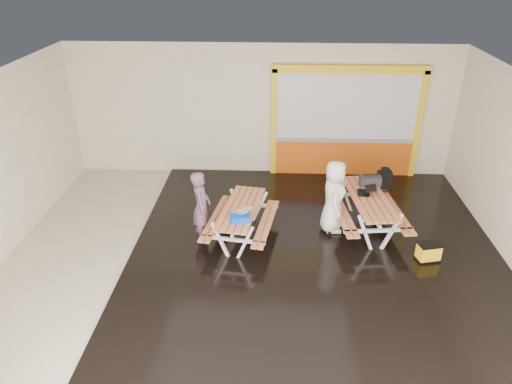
{
  "coord_description": "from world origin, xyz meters",
  "views": [
    {
      "loc": [
        0.4,
        -7.86,
        5.6
      ],
      "look_at": [
        0.0,
        0.9,
        1.0
      ],
      "focal_mm": 33.03,
      "sensor_mm": 36.0,
      "label": 1
    }
  ],
  "objects_px": {
    "picnic_table_right": "(368,205)",
    "backpack": "(384,179)",
    "laptop_left": "(241,212)",
    "dark_case": "(335,227)",
    "picnic_table_left": "(241,215)",
    "person_right": "(334,196)",
    "blue_pouch": "(240,218)",
    "fluke_bag": "(428,252)",
    "toolbox": "(370,181)",
    "laptop_right": "(366,191)",
    "person_left": "(201,207)"
  },
  "relations": [
    {
      "from": "picnic_table_right",
      "to": "backpack",
      "type": "relative_size",
      "value": 4.24
    },
    {
      "from": "laptop_left",
      "to": "dark_case",
      "type": "distance_m",
      "value": 2.23
    },
    {
      "from": "picnic_table_left",
      "to": "laptop_left",
      "type": "bearing_deg",
      "value": -85.12
    },
    {
      "from": "person_right",
      "to": "dark_case",
      "type": "height_order",
      "value": "person_right"
    },
    {
      "from": "blue_pouch",
      "to": "backpack",
      "type": "bearing_deg",
      "value": 32.38
    },
    {
      "from": "laptop_left",
      "to": "fluke_bag",
      "type": "bearing_deg",
      "value": -5.53
    },
    {
      "from": "dark_case",
      "to": "laptop_left",
      "type": "bearing_deg",
      "value": -161.36
    },
    {
      "from": "picnic_table_left",
      "to": "person_right",
      "type": "bearing_deg",
      "value": 11.49
    },
    {
      "from": "picnic_table_right",
      "to": "toolbox",
      "type": "relative_size",
      "value": 4.68
    },
    {
      "from": "laptop_right",
      "to": "backpack",
      "type": "relative_size",
      "value": 0.79
    },
    {
      "from": "person_left",
      "to": "laptop_right",
      "type": "distance_m",
      "value": 3.56
    },
    {
      "from": "fluke_bag",
      "to": "backpack",
      "type": "bearing_deg",
      "value": 102.88
    },
    {
      "from": "laptop_right",
      "to": "blue_pouch",
      "type": "bearing_deg",
      "value": -156.54
    },
    {
      "from": "person_left",
      "to": "laptop_left",
      "type": "height_order",
      "value": "person_left"
    },
    {
      "from": "picnic_table_left",
      "to": "person_right",
      "type": "xyz_separation_m",
      "value": [
        1.95,
        0.4,
        0.28
      ]
    },
    {
      "from": "laptop_left",
      "to": "blue_pouch",
      "type": "relative_size",
      "value": 1.32
    },
    {
      "from": "fluke_bag",
      "to": "person_left",
      "type": "bearing_deg",
      "value": 172.84
    },
    {
      "from": "person_right",
      "to": "backpack",
      "type": "bearing_deg",
      "value": -46.17
    },
    {
      "from": "person_left",
      "to": "laptop_right",
      "type": "bearing_deg",
      "value": -83.25
    },
    {
      "from": "backpack",
      "to": "dark_case",
      "type": "xyz_separation_m",
      "value": [
        -1.22,
        -1.17,
        -0.63
      ]
    },
    {
      "from": "blue_pouch",
      "to": "toolbox",
      "type": "xyz_separation_m",
      "value": [
        2.81,
        1.57,
        0.11
      ]
    },
    {
      "from": "person_right",
      "to": "blue_pouch",
      "type": "distance_m",
      "value": 2.14
    },
    {
      "from": "blue_pouch",
      "to": "backpack",
      "type": "distance_m",
      "value": 3.84
    },
    {
      "from": "laptop_right",
      "to": "dark_case",
      "type": "height_order",
      "value": "laptop_right"
    },
    {
      "from": "dark_case",
      "to": "picnic_table_left",
      "type": "bearing_deg",
      "value": -169.37
    },
    {
      "from": "picnic_table_left",
      "to": "backpack",
      "type": "height_order",
      "value": "backpack"
    },
    {
      "from": "person_right",
      "to": "fluke_bag",
      "type": "bearing_deg",
      "value": -117.99
    },
    {
      "from": "picnic_table_right",
      "to": "fluke_bag",
      "type": "bearing_deg",
      "value": -47.43
    },
    {
      "from": "laptop_left",
      "to": "backpack",
      "type": "bearing_deg",
      "value": 29.72
    },
    {
      "from": "toolbox",
      "to": "dark_case",
      "type": "bearing_deg",
      "value": -139.18
    },
    {
      "from": "picnic_table_right",
      "to": "blue_pouch",
      "type": "bearing_deg",
      "value": -159.93
    },
    {
      "from": "person_left",
      "to": "blue_pouch",
      "type": "relative_size",
      "value": 4.3
    },
    {
      "from": "laptop_right",
      "to": "backpack",
      "type": "height_order",
      "value": "backpack"
    },
    {
      "from": "laptop_left",
      "to": "fluke_bag",
      "type": "relative_size",
      "value": 0.97
    },
    {
      "from": "picnic_table_left",
      "to": "toolbox",
      "type": "height_order",
      "value": "toolbox"
    },
    {
      "from": "laptop_right",
      "to": "person_left",
      "type": "bearing_deg",
      "value": -168.2
    },
    {
      "from": "backpack",
      "to": "laptop_left",
      "type": "bearing_deg",
      "value": -150.28
    },
    {
      "from": "picnic_table_right",
      "to": "person_left",
      "type": "height_order",
      "value": "person_left"
    },
    {
      "from": "blue_pouch",
      "to": "person_left",
      "type": "bearing_deg",
      "value": 152.75
    },
    {
      "from": "person_right",
      "to": "person_left",
      "type": "bearing_deg",
      "value": 102.15
    },
    {
      "from": "person_right",
      "to": "laptop_left",
      "type": "bearing_deg",
      "value": 112.07
    },
    {
      "from": "picnic_table_right",
      "to": "toolbox",
      "type": "bearing_deg",
      "value": 79.53
    },
    {
      "from": "picnic_table_right",
      "to": "toolbox",
      "type": "height_order",
      "value": "toolbox"
    },
    {
      "from": "blue_pouch",
      "to": "fluke_bag",
      "type": "bearing_deg",
      "value": -2.28
    },
    {
      "from": "person_left",
      "to": "blue_pouch",
      "type": "xyz_separation_m",
      "value": [
        0.83,
        -0.43,
        0.02
      ]
    },
    {
      "from": "person_left",
      "to": "dark_case",
      "type": "height_order",
      "value": "person_left"
    },
    {
      "from": "picnic_table_left",
      "to": "picnic_table_right",
      "type": "height_order",
      "value": "picnic_table_right"
    },
    {
      "from": "laptop_right",
      "to": "toolbox",
      "type": "relative_size",
      "value": 0.87
    },
    {
      "from": "picnic_table_left",
      "to": "dark_case",
      "type": "distance_m",
      "value": 2.12
    },
    {
      "from": "backpack",
      "to": "picnic_table_left",
      "type": "bearing_deg",
      "value": -154.56
    }
  ]
}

